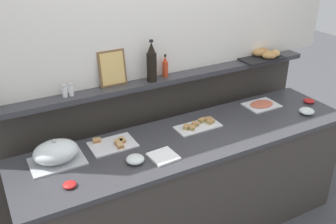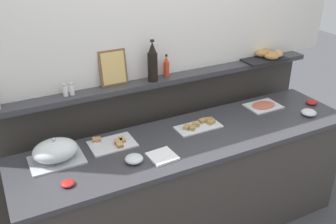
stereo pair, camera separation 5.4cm
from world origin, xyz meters
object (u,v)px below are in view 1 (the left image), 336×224
object	(u,v)px
cold_cuts_platter	(261,105)
framed_picture	(112,68)
sandwich_platter_front	(113,144)
sandwich_platter_side	(198,125)
glass_bowl_large	(307,111)
pepper_shaker	(71,90)
condiment_bowl_red	(70,185)
glass_bowl_medium	(135,160)
napkin_stack	(163,156)
salt_shaker	(65,91)
bread_basket	(264,54)
condiment_bowl_dark	(309,101)
serving_cloche	(56,153)
wine_bottle_dark	(152,63)
hot_sauce_bottle	(165,67)

from	to	relation	value
cold_cuts_platter	framed_picture	xyz separation A→B (m)	(-1.17, 0.32, 0.42)
sandwich_platter_front	sandwich_platter_side	world-z (taller)	same
cold_cuts_platter	glass_bowl_large	size ratio (longest dim) A/B	2.34
pepper_shaker	condiment_bowl_red	bearing A→B (deg)	-109.74
glass_bowl_medium	napkin_stack	world-z (taller)	glass_bowl_medium
napkin_stack	salt_shaker	distance (m)	0.81
cold_cuts_platter	napkin_stack	xyz separation A→B (m)	(-1.09, -0.30, -0.00)
glass_bowl_large	napkin_stack	bearing A→B (deg)	-179.58
condiment_bowl_red	bread_basket	distance (m)	2.04
cold_cuts_platter	salt_shaker	world-z (taller)	salt_shaker
cold_cuts_platter	napkin_stack	world-z (taller)	cold_cuts_platter
condiment_bowl_dark	framed_picture	world-z (taller)	framed_picture
sandwich_platter_side	glass_bowl_medium	xyz separation A→B (m)	(-0.61, -0.21, 0.01)
framed_picture	salt_shaker	bearing A→B (deg)	-174.01
sandwich_platter_side	condiment_bowl_dark	xyz separation A→B (m)	(1.06, -0.09, 0.00)
condiment_bowl_dark	salt_shaker	size ratio (longest dim) A/B	1.07
napkin_stack	pepper_shaker	bearing A→B (deg)	125.41
glass_bowl_medium	bread_basket	size ratio (longest dim) A/B	0.28
condiment_bowl_red	serving_cloche	bearing A→B (deg)	90.37
sandwich_platter_front	pepper_shaker	distance (m)	0.47
cold_cuts_platter	wine_bottle_dark	xyz separation A→B (m)	(-0.89, 0.26, 0.44)
condiment_bowl_red	cold_cuts_platter	bearing A→B (deg)	10.23
glass_bowl_large	napkin_stack	world-z (taller)	glass_bowl_large
napkin_stack	serving_cloche	bearing A→B (deg)	156.36
pepper_shaker	framed_picture	bearing A→B (deg)	6.80
condiment_bowl_dark	pepper_shaker	distance (m)	1.97
glass_bowl_medium	wine_bottle_dark	bearing A→B (deg)	53.54
glass_bowl_large	wine_bottle_dark	world-z (taller)	wine_bottle_dark
salt_shaker	framed_picture	world-z (taller)	framed_picture
glass_bowl_medium	sandwich_platter_front	bearing A→B (deg)	100.30
salt_shaker	glass_bowl_large	bearing A→B (deg)	-17.84
cold_cuts_platter	pepper_shaker	xyz separation A→B (m)	(-1.50, 0.28, 0.34)
napkin_stack	framed_picture	distance (m)	0.75
condiment_bowl_dark	napkin_stack	size ratio (longest dim) A/B	0.55
condiment_bowl_dark	bread_basket	bearing A→B (deg)	113.18
sandwich_platter_front	framed_picture	xyz separation A→B (m)	(0.15, 0.31, 0.42)
sandwich_platter_side	condiment_bowl_dark	size ratio (longest dim) A/B	3.71
condiment_bowl_dark	salt_shaker	bearing A→B (deg)	167.66
cold_cuts_platter	bread_basket	size ratio (longest dim) A/B	0.67
glass_bowl_medium	framed_picture	bearing A→B (deg)	80.46
salt_shaker	glass_bowl_medium	bearing A→B (deg)	-63.51
napkin_stack	wine_bottle_dark	xyz separation A→B (m)	(0.20, 0.55, 0.44)
serving_cloche	hot_sauce_bottle	world-z (taller)	hot_sauce_bottle
cold_cuts_platter	hot_sauce_bottle	bearing A→B (deg)	158.83
hot_sauce_bottle	glass_bowl_medium	bearing A→B (deg)	-132.93
wine_bottle_dark	salt_shaker	size ratio (longest dim) A/B	3.63
condiment_bowl_dark	napkin_stack	bearing A→B (deg)	-174.17
sandwich_platter_front	hot_sauce_bottle	size ratio (longest dim) A/B	1.76
sandwich_platter_side	glass_bowl_large	bearing A→B (deg)	-14.77
cold_cuts_platter	glass_bowl_medium	world-z (taller)	glass_bowl_medium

